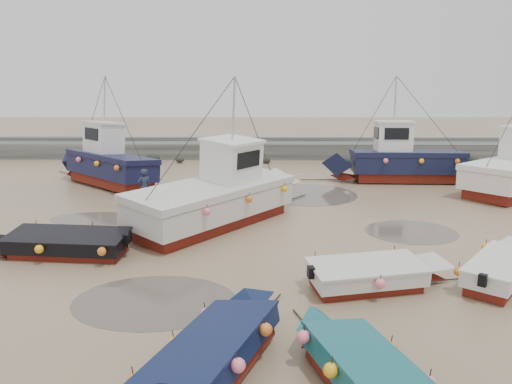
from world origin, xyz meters
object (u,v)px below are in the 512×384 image
dinghy_1 (224,341)px  dinghy_2 (358,362)px  person (145,207)px  dinghy_3 (503,264)px  dinghy_4 (58,241)px  cabin_boat_0 (104,162)px  cabin_boat_2 (397,159)px  dinghy_5 (377,271)px  cabin_boat_1 (222,194)px

dinghy_1 → dinghy_2: (2.80, -0.81, 0.01)m
dinghy_2 → person: bearing=99.7°
dinghy_3 → person: 15.92m
dinghy_2 → dinghy_4: same height
cabin_boat_0 → cabin_boat_2: (17.34, 1.08, -0.01)m
dinghy_3 → dinghy_4: size_ratio=0.74×
dinghy_5 → dinghy_1: bearing=-59.3°
dinghy_2 → dinghy_5: (1.51, 4.91, -0.00)m
cabin_boat_0 → person: cabin_boat_0 is taller
dinghy_1 → cabin_boat_1: 10.94m
dinghy_4 → dinghy_2: bearing=-124.4°
dinghy_4 → dinghy_3: bearing=-92.9°
dinghy_3 → dinghy_5: same height
dinghy_4 → cabin_boat_2: (15.35, 12.87, 0.82)m
dinghy_3 → dinghy_4: 14.92m
dinghy_1 → dinghy_3: bearing=50.8°
dinghy_5 → dinghy_3: bearing=85.8°
dinghy_3 → cabin_boat_1: cabin_boat_1 is taller
dinghy_3 → cabin_boat_1: (-9.23, 6.15, 0.76)m
cabin_boat_1 → cabin_boat_2: bearing=80.6°
cabin_boat_1 → person: (-4.01, 2.68, -1.31)m
cabin_boat_1 → cabin_boat_2: 13.20m
dinghy_2 → cabin_boat_0: 22.44m
dinghy_1 → cabin_boat_0: (-8.41, 18.62, 0.82)m
dinghy_2 → cabin_boat_2: size_ratio=0.58×
dinghy_1 → dinghy_2: 2.91m
dinghy_1 → dinghy_5: size_ratio=1.06×
dinghy_2 → person: (-7.69, 14.36, -0.55)m
dinghy_5 → cabin_boat_1: (-5.19, 6.77, 0.76)m
dinghy_5 → person: 13.20m
person → dinghy_3: bearing=109.0°
dinghy_1 → cabin_boat_1: (-0.88, 10.87, 0.76)m
dinghy_3 → person: bearing=-174.7°
person → cabin_boat_2: bearing=166.7°
cabin_boat_1 → dinghy_5: bearing=-13.9°
dinghy_5 → cabin_boat_2: 16.28m
dinghy_2 → cabin_boat_1: cabin_boat_1 is taller
dinghy_5 → person: (-9.19, 9.45, -0.55)m
cabin_boat_2 → person: bearing=115.6°
cabin_boat_2 → dinghy_1: bearing=157.2°
dinghy_4 → person: bearing=-7.7°
dinghy_4 → cabin_boat_0: size_ratio=0.84×
dinghy_5 → cabin_boat_1: size_ratio=0.59×
cabin_boat_1 → cabin_boat_2: size_ratio=0.98×
dinghy_1 → dinghy_2: size_ratio=1.08×
cabin_boat_1 → dinghy_4: bearing=-105.3°
dinghy_3 → dinghy_5: (-4.04, -0.62, 0.00)m
cabin_boat_0 → cabin_boat_2: size_ratio=0.81×
cabin_boat_1 → dinghy_2: bearing=-33.9°
cabin_boat_1 → person: 5.00m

